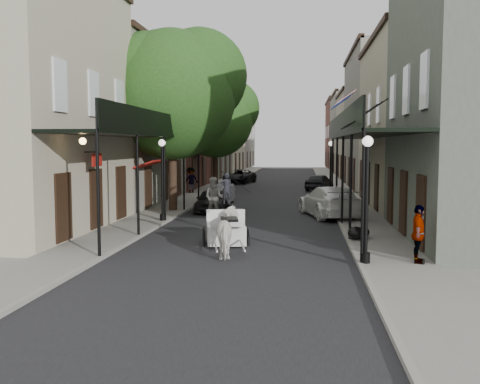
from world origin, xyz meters
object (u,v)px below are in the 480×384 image
(pedestrian_walking, at_px, (214,198))
(car_left_near, at_px, (211,200))
(tree_near, at_px, (180,89))
(lamppost_left, at_px, (162,178))
(car_right_near, at_px, (329,202))
(car_left_mid, at_px, (222,194))
(horse, at_px, (229,232))
(carriage, at_px, (225,215))
(car_right_far, at_px, (319,182))
(pedestrian_sidewalk_right, at_px, (418,234))
(tree_far, at_px, (220,116))
(car_left_far, at_px, (239,176))
(lamppost_right_far, at_px, (331,168))
(pedestrian_sidewalk_left, at_px, (191,180))
(lamppost_right_near, at_px, (366,197))

(pedestrian_walking, height_order, car_left_near, pedestrian_walking)
(tree_near, height_order, car_left_near, tree_near)
(pedestrian_walking, bearing_deg, lamppost_left, -135.62)
(car_right_near, bearing_deg, car_left_mid, -54.41)
(horse, xyz_separation_m, car_left_near, (-2.54, 11.34, -0.18))
(carriage, bearing_deg, car_right_far, 68.55)
(tree_near, relative_size, car_right_near, 1.82)
(pedestrian_sidewalk_right, bearing_deg, tree_near, 51.05)
(tree_far, distance_m, horse, 26.02)
(pedestrian_sidewalk_right, bearing_deg, horse, 93.27)
(pedestrian_walking, distance_m, car_left_far, 24.10)
(tree_far, height_order, lamppost_left, tree_far)
(lamppost_left, relative_size, lamppost_right_far, 1.00)
(lamppost_right_far, xyz_separation_m, pedestrian_sidewalk_left, (-9.90, 2.34, -1.01))
(car_right_near, xyz_separation_m, car_right_far, (0.00, 15.87, -0.10))
(car_left_mid, relative_size, car_right_far, 0.92)
(tree_near, xyz_separation_m, pedestrian_sidewalk_left, (-1.60, 10.17, -5.45))
(carriage, height_order, car_left_near, carriage)
(car_left_near, bearing_deg, pedestrian_sidewalk_left, 107.54)
(car_right_far, bearing_deg, lamppost_right_near, 107.98)
(lamppost_right_far, distance_m, car_right_near, 9.10)
(pedestrian_walking, height_order, car_right_near, pedestrian_walking)
(tree_near, relative_size, pedestrian_walking, 4.77)
(lamppost_right_far, xyz_separation_m, pedestrian_walking, (-6.10, -10.22, -1.04))
(lamppost_right_far, bearing_deg, tree_far, 143.49)
(pedestrian_sidewalk_right, xyz_separation_m, car_left_far, (-9.22, 33.68, -0.32))
(lamppost_left, bearing_deg, car_right_near, 21.29)
(tree_far, height_order, car_left_mid, tree_far)
(car_left_mid, bearing_deg, horse, -81.63)
(tree_far, distance_m, car_right_near, 17.82)
(lamppost_right_near, height_order, car_left_near, lamppost_right_near)
(horse, bearing_deg, car_left_near, -88.79)
(carriage, bearing_deg, tree_far, 87.80)
(pedestrian_walking, height_order, car_right_far, pedestrian_walking)
(lamppost_right_far, distance_m, carriage, 17.26)
(tree_near, bearing_deg, lamppost_right_far, 43.31)
(tree_far, xyz_separation_m, lamppost_right_near, (8.35, -26.18, -3.79))
(tree_near, height_order, car_right_far, tree_near)
(lamppost_right_near, bearing_deg, carriage, 143.73)
(car_left_mid, bearing_deg, lamppost_right_far, 27.89)
(tree_near, height_order, carriage, tree_near)
(tree_near, bearing_deg, car_left_near, 5.82)
(tree_near, bearing_deg, tree_far, 90.19)
(lamppost_left, bearing_deg, lamppost_right_far, 55.65)
(pedestrian_sidewalk_right, height_order, car_right_near, pedestrian_sidewalk_right)
(pedestrian_sidewalk_right, bearing_deg, carriage, 73.94)
(lamppost_right_near, xyz_separation_m, car_left_near, (-6.70, 12.34, -1.44))
(lamppost_left, xyz_separation_m, pedestrian_sidewalk_right, (9.72, -7.86, -1.07))
(lamppost_right_far, distance_m, pedestrian_sidewalk_right, 19.94)
(tree_near, relative_size, pedestrian_sidewalk_right, 5.62)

